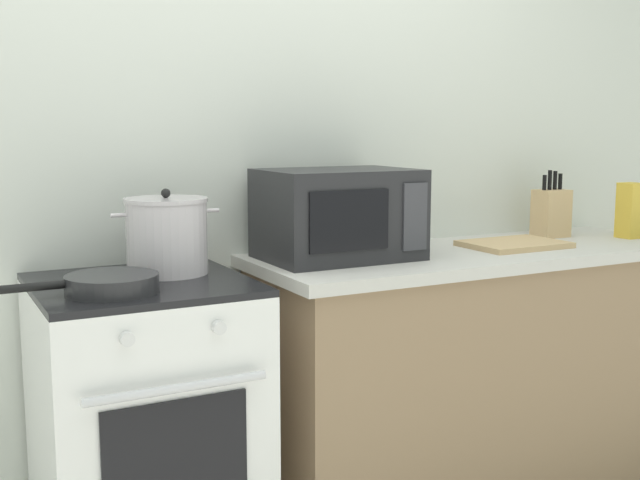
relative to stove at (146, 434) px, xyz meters
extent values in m
cube|color=silver|center=(0.65, 0.37, 0.79)|extent=(4.40, 0.10, 2.50)
cube|color=#8C7051|center=(1.25, 0.02, -0.02)|extent=(1.64, 0.56, 0.88)
cube|color=beige|center=(1.25, 0.02, 0.44)|extent=(1.70, 0.60, 0.04)
cube|color=white|center=(0.00, 0.00, -0.01)|extent=(0.60, 0.60, 0.90)
cube|color=black|center=(0.00, 0.00, 0.45)|extent=(0.60, 0.60, 0.02)
cube|color=black|center=(0.00, -0.30, 0.06)|extent=(0.39, 0.01, 0.28)
cylinder|color=silver|center=(0.00, -0.33, 0.24)|extent=(0.48, 0.02, 0.02)
cylinder|color=silver|center=(-0.12, -0.31, 0.38)|extent=(0.04, 0.02, 0.04)
cylinder|color=silver|center=(0.12, -0.31, 0.38)|extent=(0.04, 0.02, 0.04)
cylinder|color=silver|center=(0.10, 0.08, 0.57)|extent=(0.24, 0.24, 0.22)
cylinder|color=silver|center=(0.10, 0.08, 0.68)|extent=(0.25, 0.25, 0.01)
sphere|color=black|center=(0.10, 0.08, 0.70)|extent=(0.03, 0.03, 0.03)
cylinder|color=silver|center=(-0.04, 0.08, 0.64)|extent=(0.05, 0.01, 0.01)
cylinder|color=silver|center=(0.24, 0.08, 0.64)|extent=(0.05, 0.01, 0.01)
cylinder|color=#28282B|center=(-0.11, -0.12, 0.48)|extent=(0.25, 0.25, 0.05)
cylinder|color=black|center=(-0.33, -0.12, 0.49)|extent=(0.20, 0.02, 0.02)
cube|color=#232326|center=(0.69, 0.08, 0.61)|extent=(0.50, 0.36, 0.30)
cube|color=black|center=(0.63, -0.10, 0.61)|extent=(0.28, 0.01, 0.19)
cube|color=#38383D|center=(0.88, -0.10, 0.61)|extent=(0.09, 0.01, 0.22)
cube|color=tan|center=(1.39, 0.00, 0.47)|extent=(0.36, 0.26, 0.02)
cube|color=tan|center=(1.71, 0.14, 0.55)|extent=(0.13, 0.10, 0.19)
cylinder|color=black|center=(1.66, 0.14, 0.68)|extent=(0.02, 0.02, 0.06)
cylinder|color=black|center=(1.69, 0.14, 0.69)|extent=(0.02, 0.02, 0.08)
cylinder|color=black|center=(1.72, 0.14, 0.69)|extent=(0.02, 0.02, 0.07)
cylinder|color=black|center=(1.75, 0.14, 0.68)|extent=(0.02, 0.02, 0.06)
cube|color=gold|center=(1.96, -0.03, 0.57)|extent=(0.08, 0.08, 0.22)
camera|label=1|loc=(-0.57, -2.19, 0.90)|focal=43.84mm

